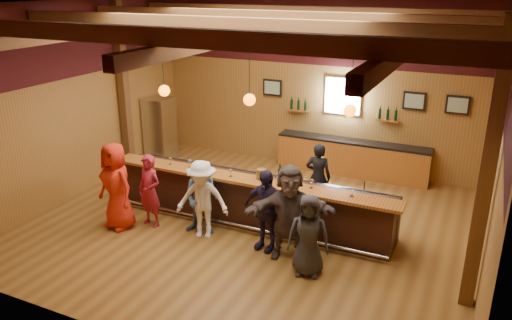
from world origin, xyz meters
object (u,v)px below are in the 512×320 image
(stainless_fridge, at_px, (160,129))
(customer_white, at_px, (202,200))
(customer_brown, at_px, (289,212))
(customer_denim, at_px, (202,198))
(bar_counter, at_px, (254,199))
(bartender, at_px, (318,177))
(customer_dark, at_px, (308,235))
(customer_navy, at_px, (266,210))
(ice_bucket, at_px, (261,174))
(back_bar_cabinet, at_px, (352,158))
(customer_orange, at_px, (116,186))
(bottle_a, at_px, (281,175))
(customer_redvest, at_px, (150,191))

(stainless_fridge, bearing_deg, customer_white, -45.07)
(stainless_fridge, xyz_separation_m, customer_brown, (5.32, -3.46, 0.01))
(stainless_fridge, relative_size, customer_denim, 1.16)
(bar_counter, distance_m, bartender, 1.58)
(customer_dark, bearing_deg, customer_white, 157.10)
(bar_counter, relative_size, bartender, 4.04)
(bar_counter, bearing_deg, customer_navy, -53.74)
(bar_counter, bearing_deg, ice_bucket, -39.30)
(back_bar_cabinet, bearing_deg, customer_navy, -96.15)
(bartender, bearing_deg, customer_navy, 76.11)
(customer_orange, xyz_separation_m, customer_navy, (3.15, 0.47, -0.11))
(bar_counter, height_order, ice_bucket, ice_bucket)
(stainless_fridge, height_order, customer_brown, customer_brown)
(stainless_fridge, xyz_separation_m, customer_orange, (1.67, -3.87, 0.02))
(bar_counter, distance_m, customer_dark, 2.25)
(customer_navy, distance_m, bartender, 2.15)
(bottle_a, bearing_deg, customer_denim, -152.59)
(customer_white, relative_size, bottle_a, 5.11)
(back_bar_cabinet, distance_m, customer_navy, 4.56)
(customer_redvest, relative_size, customer_white, 0.96)
(customer_orange, bearing_deg, ice_bucket, 36.74)
(customer_redvest, bearing_deg, ice_bucket, 29.59)
(bar_counter, distance_m, bottle_a, 0.99)
(customer_white, height_order, ice_bucket, customer_white)
(customer_redvest, xyz_separation_m, customer_navy, (2.59, 0.11, 0.04))
(customer_white, bearing_deg, bar_counter, 40.87)
(bar_counter, relative_size, customer_redvest, 4.06)
(customer_navy, bearing_deg, customer_redvest, -166.77)
(customer_denim, distance_m, ice_bucket, 1.28)
(customer_brown, relative_size, bartender, 1.17)
(bar_counter, xyz_separation_m, back_bar_cabinet, (1.18, 3.57, -0.05))
(customer_navy, bearing_deg, back_bar_cabinet, 94.54)
(bottle_a, bearing_deg, customer_white, -146.67)
(back_bar_cabinet, height_order, ice_bucket, ice_bucket)
(bar_counter, distance_m, customer_redvest, 2.18)
(customer_dark, xyz_separation_m, bottle_a, (-1.05, 1.26, 0.48))
(bartender, xyz_separation_m, bottle_a, (-0.36, -1.34, 0.45))
(customer_redvest, distance_m, ice_bucket, 2.36)
(stainless_fridge, bearing_deg, ice_bucket, -31.35)
(bar_counter, bearing_deg, stainless_fridge, 149.24)
(customer_denim, xyz_separation_m, customer_white, (0.08, -0.14, 0.03))
(customer_orange, bearing_deg, customer_navy, 21.57)
(customer_denim, bearing_deg, bartender, 39.31)
(customer_redvest, height_order, bottle_a, customer_redvest)
(customer_brown, bearing_deg, customer_white, 154.18)
(bartender, xyz_separation_m, ice_bucket, (-0.76, -1.39, 0.44))
(customer_denim, distance_m, customer_dark, 2.50)
(customer_white, relative_size, customer_dark, 1.08)
(back_bar_cabinet, distance_m, stainless_fridge, 5.43)
(customer_white, xyz_separation_m, ice_bucket, (0.92, 0.81, 0.41))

